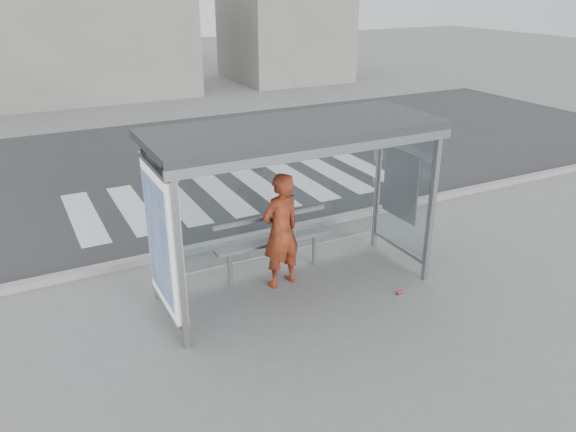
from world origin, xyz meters
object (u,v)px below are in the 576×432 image
object	(u,v)px
bus_shelter	(271,171)
person	(281,231)
bench	(273,241)
soda_can	(399,293)

from	to	relation	value
bus_shelter	person	distance (m)	1.09
person	bus_shelter	bearing A→B (deg)	24.88
bench	soda_can	bearing A→B (deg)	-45.80
bus_shelter	bench	bearing A→B (deg)	62.49
person	soda_can	size ratio (longest dim) A/B	17.39
person	bench	world-z (taller)	person
person	bench	distance (m)	0.48
bus_shelter	soda_can	xyz separation A→B (m)	(1.71, -0.96, -1.95)
bench	soda_can	world-z (taller)	bench
bus_shelter	soda_can	size ratio (longest dim) A/B	39.77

